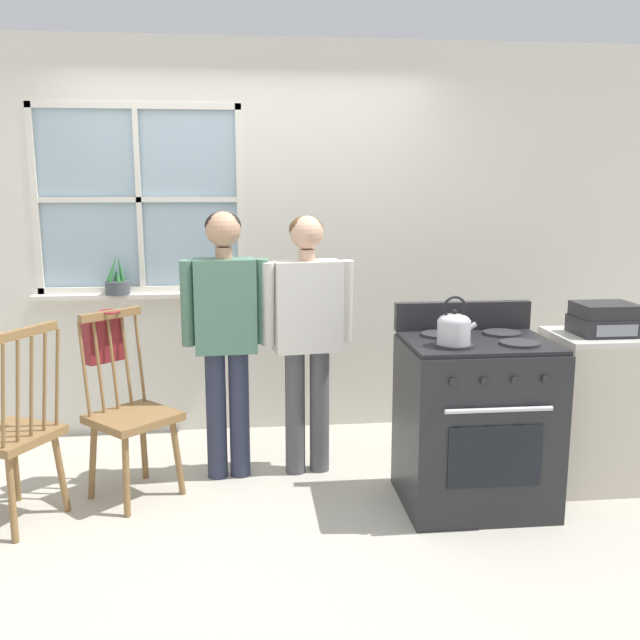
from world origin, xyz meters
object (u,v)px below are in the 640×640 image
stove (475,421)px  side_counter (596,409)px  stereo (605,319)px  person_teen_center (307,321)px  handbag (103,338)px  potted_plant (117,284)px  person_elderly_left (225,320)px  chair_near_wall (13,436)px  kettle (454,327)px  chair_by_window (131,416)px

stove → side_counter: size_ratio=1.20×
stereo → person_teen_center: bearing=167.7°
handbag → potted_plant: bearing=93.4°
person_elderly_left → stove: 1.52m
person_teen_center → person_elderly_left: bearing=175.2°
chair_near_wall → kettle: kettle is taller
stove → stereo: stove is taller
person_elderly_left → stove: (1.35, -0.51, -0.49)m
stove → potted_plant: (-2.09, 1.31, 0.60)m
stereo → chair_by_window: bearing=177.4°
chair_near_wall → potted_plant: 1.45m
chair_by_window → kettle: (1.70, -0.43, 0.55)m
chair_by_window → kettle: size_ratio=4.26×
chair_near_wall → kettle: bearing=114.1°
person_elderly_left → potted_plant: (-0.74, 0.79, 0.12)m
handbag → stereo: bearing=-5.9°
stove → kettle: kettle is taller
chair_by_window → handbag: 0.47m
chair_near_wall → side_counter: 3.23m
handbag → person_elderly_left: bearing=3.9°
person_elderly_left → stereo: 2.17m
person_teen_center → side_counter: (1.66, -0.34, -0.49)m
potted_plant → chair_by_window: bearing=-78.3°
person_elderly_left → chair_near_wall: bearing=-159.4°
chair_near_wall → potted_plant: potted_plant is taller
person_elderly_left → kettle: 1.34m
person_teen_center → potted_plant: 1.45m
person_teen_center → stereo: (1.66, -0.36, 0.05)m
person_elderly_left → potted_plant: size_ratio=5.73×
person_elderly_left → side_counter: person_elderly_left is taller
chair_by_window → person_elderly_left: bearing=-20.9°
chair_by_window → person_teen_center: size_ratio=0.67×
kettle → person_elderly_left: bearing=151.1°
chair_by_window → handbag: bearing=90.0°
person_elderly_left → side_counter: bearing=-11.6°
chair_near_wall → potted_plant: bearing=-166.7°
handbag → side_counter: 2.88m
handbag → person_teen_center: bearing=3.5°
person_elderly_left → potted_plant: 1.09m
chair_by_window → kettle: kettle is taller
potted_plant → handbag: 0.86m
person_elderly_left → person_teen_center: size_ratio=1.02×
chair_by_window → stereo: (2.68, -0.12, 0.52)m
stove → kettle: size_ratio=4.39×
kettle → stereo: 1.02m
side_counter → stereo: (0.00, -0.02, 0.54)m
stove → stereo: (0.80, 0.18, 0.51)m
potted_plant → stereo: (2.88, -1.13, -0.09)m
person_teen_center → handbag: size_ratio=5.09×
person_elderly_left → kettle: (1.17, -0.65, 0.06)m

